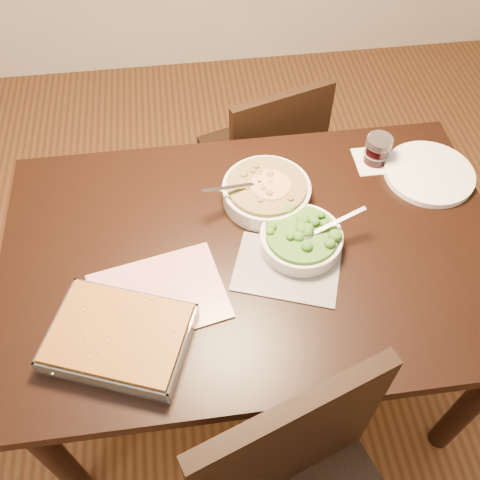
% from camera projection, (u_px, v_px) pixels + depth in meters
% --- Properties ---
extents(ground, '(4.00, 4.00, 0.00)m').
position_uv_depth(ground, '(251.00, 364.00, 2.08)').
color(ground, '#4B2915').
rests_on(ground, ground).
extents(table, '(1.40, 0.90, 0.75)m').
position_uv_depth(table, '(255.00, 269.00, 1.56)').
color(table, black).
rests_on(table, ground).
extents(magazine_a, '(0.38, 0.31, 0.01)m').
position_uv_depth(magazine_a, '(158.00, 296.00, 1.38)').
color(magazine_a, '#A72F46').
rests_on(magazine_a, table).
extents(magazine_b, '(0.33, 0.28, 0.00)m').
position_uv_depth(magazine_b, '(287.00, 269.00, 1.44)').
color(magazine_b, '#2A2A32').
rests_on(magazine_b, table).
extents(coaster, '(0.12, 0.12, 0.00)m').
position_uv_depth(coaster, '(374.00, 161.00, 1.69)').
color(coaster, white).
rests_on(coaster, table).
extents(stew_bowl, '(0.28, 0.26, 0.10)m').
position_uv_depth(stew_bowl, '(266.00, 191.00, 1.56)').
color(stew_bowl, white).
rests_on(stew_bowl, table).
extents(broccoli_bowl, '(0.26, 0.23, 0.09)m').
position_uv_depth(broccoli_bowl, '(301.00, 239.00, 1.46)').
color(broccoli_bowl, white).
rests_on(broccoli_bowl, table).
extents(baking_dish, '(0.39, 0.34, 0.06)m').
position_uv_depth(baking_dish, '(119.00, 337.00, 1.29)').
color(baking_dish, silver).
rests_on(baking_dish, table).
extents(wine_tumbler, '(0.08, 0.08, 0.09)m').
position_uv_depth(wine_tumbler, '(377.00, 149.00, 1.65)').
color(wine_tumbler, black).
rests_on(wine_tumbler, coaster).
extents(dinner_plate, '(0.27, 0.27, 0.02)m').
position_uv_depth(dinner_plate, '(429.00, 173.00, 1.64)').
color(dinner_plate, white).
rests_on(dinner_plate, table).
extents(chair_far, '(0.48, 0.48, 0.83)m').
position_uv_depth(chair_far, '(266.00, 155.00, 2.12)').
color(chair_far, black).
rests_on(chair_far, ground).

